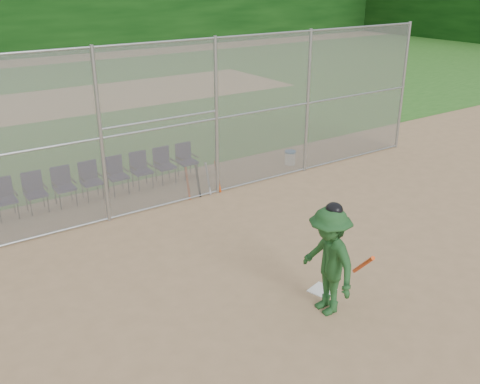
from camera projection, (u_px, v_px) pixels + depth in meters
ground at (317, 291)px, 9.75m from camera, size 100.00×100.00×0.00m
grass_strip at (41, 104)px, 23.47m from camera, size 100.00×100.00×0.00m
dirt_patch_far at (41, 104)px, 23.47m from camera, size 24.00×24.00×0.00m
backstop_fence at (181, 122)px, 12.77m from camera, size 16.09×0.09×4.00m
home_plate at (322, 290)px, 9.74m from camera, size 0.51×0.51×0.02m
batter_at_plate at (328, 261)px, 8.82m from camera, size 0.99×1.38×2.01m
water_cooler at (290, 158)px, 16.08m from camera, size 0.34×0.34×0.42m
spare_bats at (203, 180)px, 13.80m from camera, size 0.96×0.31×0.84m
chair_1 at (5, 200)px, 12.44m from camera, size 0.54×0.52×0.96m
chair_2 at (36, 193)px, 12.80m from camera, size 0.54×0.52×0.96m
chair_3 at (65, 187)px, 13.16m from camera, size 0.54×0.52×0.96m
chair_4 at (92, 181)px, 13.52m from camera, size 0.54×0.52×0.96m
chair_5 at (118, 176)px, 13.88m from camera, size 0.54×0.52×0.96m
chair_6 at (142, 171)px, 14.25m from camera, size 0.54×0.52×0.96m
chair_7 at (165, 166)px, 14.61m from camera, size 0.54×0.52×0.96m
chair_8 at (187, 161)px, 14.97m from camera, size 0.54×0.52×0.96m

